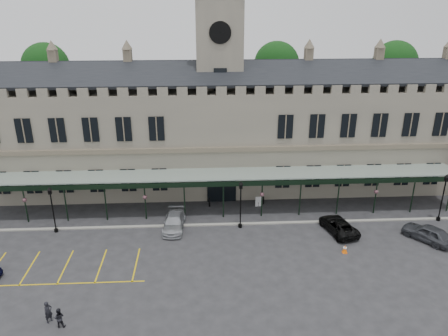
{
  "coord_description": "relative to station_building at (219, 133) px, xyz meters",
  "views": [
    {
      "loc": [
        -2.12,
        -33.19,
        21.83
      ],
      "look_at": [
        0.0,
        6.0,
        6.0
      ],
      "focal_mm": 35.0,
      "sensor_mm": 36.0,
      "label": 1
    }
  ],
  "objects": [
    {
      "name": "tree_behind_left",
      "position": [
        -22.0,
        9.09,
        6.35
      ],
      "size": [
        6.0,
        6.0,
        16.0
      ],
      "color": "#332314",
      "rests_on": "ground"
    },
    {
      "name": "station_building",
      "position": [
        0.0,
        0.0,
        0.0
      ],
      "size": [
        60.0,
        10.36,
        17.3
      ],
      "color": "slate",
      "rests_on": "ground"
    },
    {
      "name": "lamp_post_left",
      "position": [
        -16.56,
        -10.89,
        -3.61
      ],
      "size": [
        0.46,
        0.46,
        4.83
      ],
      "color": "black",
      "rests_on": "ground"
    },
    {
      "name": "sign_board",
      "position": [
        3.96,
        -6.49,
        -5.9
      ],
      "size": [
        0.68,
        0.14,
        1.16
      ],
      "rotation": [
        0.0,
        0.0,
        0.14
      ],
      "color": "black",
      "rests_on": "ground"
    },
    {
      "name": "tree_behind_right",
      "position": [
        24.0,
        9.09,
        6.35
      ],
      "size": [
        6.0,
        6.0,
        16.0
      ],
      "color": "#332314",
      "rests_on": "ground"
    },
    {
      "name": "person_b",
      "position": [
        -12.3,
        -24.23,
        -5.7
      ],
      "size": [
        0.78,
        0.62,
        1.53
      ],
      "primitive_type": "imported",
      "rotation": [
        0.0,
        0.0,
        3.2
      ],
      "color": "black",
      "rests_on": "ground"
    },
    {
      "name": "canopy",
      "position": [
        0.0,
        -8.45,
        -4.06
      ],
      "size": [
        50.0,
        4.1,
        4.3
      ],
      "color": "#8C9E93",
      "rests_on": "ground"
    },
    {
      "name": "lamp_post_right",
      "position": [
        22.07,
        -10.67,
        -3.4
      ],
      "size": [
        0.49,
        0.49,
        5.18
      ],
      "color": "black",
      "rests_on": "ground"
    },
    {
      "name": "lamp_post_mid",
      "position": [
        1.57,
        -10.96,
        -3.48
      ],
      "size": [
        0.48,
        0.48,
        5.03
      ],
      "color": "black",
      "rests_on": "ground"
    },
    {
      "name": "kerb",
      "position": [
        0.0,
        -10.41,
        -6.41
      ],
      "size": [
        60.0,
        0.4,
        0.12
      ],
      "primitive_type": "cube",
      "color": "gray",
      "rests_on": "ground"
    },
    {
      "name": "parking_markings",
      "position": [
        -14.0,
        -17.41,
        -6.47
      ],
      "size": [
        16.0,
        6.0,
        0.01
      ],
      "primitive_type": null,
      "color": "gold",
      "rests_on": "ground"
    },
    {
      "name": "bollard_right",
      "position": [
        4.6,
        -5.92,
        -6.03
      ],
      "size": [
        0.16,
        0.16,
        0.88
      ],
      "primitive_type": "cylinder",
      "color": "black",
      "rests_on": "ground"
    },
    {
      "name": "tree_behind_mid",
      "position": [
        8.0,
        9.09,
        6.35
      ],
      "size": [
        6.0,
        6.0,
        16.0
      ],
      "color": "#332314",
      "rests_on": "ground"
    },
    {
      "name": "traffic_cone",
      "position": [
        10.58,
        -16.05,
        -6.09
      ],
      "size": [
        0.48,
        0.48,
        0.77
      ],
      "rotation": [
        0.0,
        0.0,
        0.38
      ],
      "color": "#FE6108",
      "rests_on": "ground"
    },
    {
      "name": "clock_tower",
      "position": [
        0.0,
        0.09,
        6.64
      ],
      "size": [
        5.6,
        5.6,
        24.8
      ],
      "color": "slate",
      "rests_on": "ground"
    },
    {
      "name": "person_a",
      "position": [
        -13.2,
        -23.69,
        -5.62
      ],
      "size": [
        0.69,
        0.74,
        1.7
      ],
      "primitive_type": "imported",
      "rotation": [
        0.0,
        0.0,
        0.94
      ],
      "color": "black",
      "rests_on": "ground"
    },
    {
      "name": "bollard_left",
      "position": [
        -1.39,
        -6.23,
        -5.98
      ],
      "size": [
        0.17,
        0.17,
        0.98
      ],
      "primitive_type": "cylinder",
      "color": "black",
      "rests_on": "ground"
    },
    {
      "name": "car_van",
      "position": [
        11.07,
        -12.38,
        -5.79
      ],
      "size": [
        3.37,
        5.28,
        1.36
      ],
      "primitive_type": "imported",
      "rotation": [
        0.0,
        0.0,
        3.39
      ],
      "color": "black",
      "rests_on": "ground"
    },
    {
      "name": "car_right_a",
      "position": [
        19.0,
        -14.41,
        -5.67
      ],
      "size": [
        4.34,
        4.89,
        1.6
      ],
      "primitive_type": "imported",
      "rotation": [
        0.0,
        0.0,
        3.79
      ],
      "color": "#37393E",
      "rests_on": "ground"
    },
    {
      "name": "car_taxi",
      "position": [
        -5.0,
        -10.81,
        -5.76
      ],
      "size": [
        2.32,
        4.98,
        1.41
      ],
      "primitive_type": "imported",
      "rotation": [
        0.0,
        0.0,
        -0.07
      ],
      "color": "#9A9DA1",
      "rests_on": "ground"
    },
    {
      "name": "ground",
      "position": [
        0.0,
        -15.91,
        -6.47
      ],
      "size": [
        140.0,
        140.0,
        0.0
      ],
      "primitive_type": "plane",
      "color": "#27272A"
    }
  ]
}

